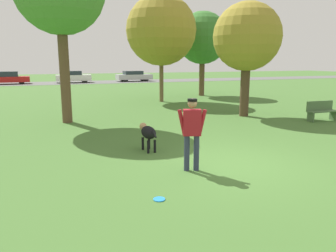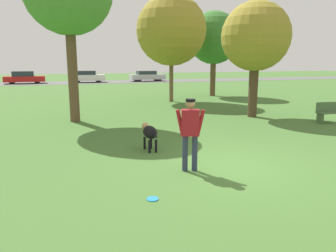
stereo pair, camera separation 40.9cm
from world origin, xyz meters
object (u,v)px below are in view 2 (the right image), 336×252
(tree_far_right, at_px, (214,38))
(parked_car_white, at_px, (87,77))
(person, at_px, (190,129))
(parked_car_red, at_px, (24,78))
(park_bench, at_px, (332,111))
(tree_mid_center, at_px, (171,30))
(parked_car_silver, at_px, (147,76))
(dog, at_px, (150,133))
(tree_near_right, at_px, (256,37))
(frisbee, at_px, (153,199))

(tree_far_right, xyz_separation_m, parked_car_white, (-7.59, 18.07, -3.43))
(person, bearing_deg, parked_car_red, 120.33)
(parked_car_white, bearing_deg, person, -87.99)
(tree_far_right, xyz_separation_m, park_bench, (0.19, -11.10, -3.66))
(parked_car_red, relative_size, parked_car_white, 1.08)
(tree_mid_center, xyz_separation_m, parked_car_silver, (3.67, 20.51, -3.69))
(person, bearing_deg, tree_mid_center, 92.34)
(tree_mid_center, bearing_deg, park_bench, -64.47)
(person, xyz_separation_m, park_bench, (7.95, 3.96, -0.56))
(parked_car_white, height_order, park_bench, parked_car_white)
(parked_car_red, bearing_deg, tree_far_right, -53.92)
(person, xyz_separation_m, parked_car_silver, (7.44, 33.20, -0.36))
(parked_car_red, bearing_deg, dog, -81.09)
(parked_car_white, bearing_deg, parked_car_red, -178.50)
(tree_mid_center, distance_m, tree_far_right, 4.64)
(dog, bearing_deg, person, -171.96)
(dog, distance_m, tree_near_right, 7.88)
(tree_near_right, xyz_separation_m, parked_car_silver, (1.91, 27.03, -2.91))
(tree_mid_center, distance_m, park_bench, 10.43)
(tree_mid_center, bearing_deg, tree_far_right, 30.71)
(dog, relative_size, park_bench, 0.78)
(dog, xyz_separation_m, tree_near_right, (5.97, 4.15, 3.04))
(parked_car_red, relative_size, park_bench, 3.11)
(dog, bearing_deg, parked_car_white, -5.39)
(parked_car_red, distance_m, park_bench, 32.73)
(tree_near_right, relative_size, parked_car_red, 1.17)
(parked_car_red, xyz_separation_m, parked_car_silver, (14.15, -0.02, -0.02))
(tree_far_right, height_order, parked_car_white, tree_far_right)
(tree_far_right, relative_size, parked_car_silver, 1.36)
(frisbee, distance_m, parked_car_white, 34.46)
(tree_mid_center, bearing_deg, parked_car_white, 100.01)
(parked_car_white, bearing_deg, park_bench, -72.77)
(park_bench, bearing_deg, parked_car_red, 117.02)
(dog, distance_m, parked_car_silver, 32.16)
(parked_car_red, distance_m, parked_car_white, 6.88)
(parked_car_white, height_order, parked_car_silver, parked_car_white)
(tree_near_right, bearing_deg, park_bench, -42.54)
(frisbee, bearing_deg, park_bench, 29.72)
(tree_far_right, xyz_separation_m, parked_car_silver, (-0.32, 18.15, -3.46))
(person, height_order, tree_mid_center, tree_mid_center)
(person, bearing_deg, dog, 121.22)
(frisbee, relative_size, tree_far_right, 0.04)
(tree_mid_center, height_order, tree_far_right, tree_mid_center)
(tree_far_right, bearing_deg, tree_mid_center, -149.29)
(person, relative_size, dog, 1.55)
(person, height_order, park_bench, person)
(dog, xyz_separation_m, parked_car_silver, (7.88, 31.18, 0.12))
(frisbee, bearing_deg, parked_car_white, 87.62)
(dog, height_order, parked_car_red, parked_car_red)
(parked_car_red, height_order, parked_car_white, parked_car_red)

